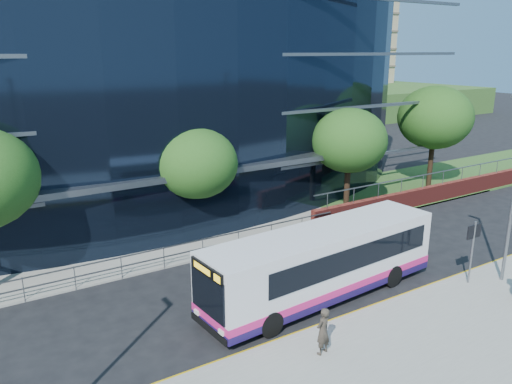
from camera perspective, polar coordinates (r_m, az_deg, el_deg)
ground at (r=21.56m, az=12.38°, el=-11.65°), size 200.00×200.00×0.00m
pavement_near at (r=18.83m, az=23.49°, el=-16.81°), size 80.00×8.00×0.15m
kerb at (r=20.92m, az=14.34°, el=-12.45°), size 80.00×0.25×0.16m
yellow_line_outer at (r=21.07m, az=13.93°, el=-12.42°), size 80.00×0.08×0.01m
yellow_line_inner at (r=21.16m, az=13.63°, el=-12.27°), size 80.00×0.08×0.01m
far_forecourt at (r=27.40m, az=-13.57°, el=-5.48°), size 50.00×8.00×0.10m
grass_verge at (r=45.98m, az=24.45°, el=2.21°), size 36.00×8.00×0.12m
glass_office at (r=35.64m, az=-16.58°, el=12.33°), size 44.00×23.10×16.00m
retaining_wall at (r=40.64m, az=25.66°, el=1.21°), size 34.00×0.40×2.11m
guard_railings at (r=23.02m, az=-15.17°, el=-7.74°), size 24.00×0.05×1.10m
apartment_block at (r=84.13m, az=0.89°, el=16.81°), size 60.00×42.00×30.00m
street_sign at (r=23.05m, az=23.58°, el=-4.98°), size 0.85×0.09×2.80m
tree_far_b at (r=25.90m, az=-6.80°, el=3.25°), size 4.29×4.29×6.05m
tree_far_c at (r=30.97m, az=10.62°, el=5.80°), size 4.62×4.62×6.51m
tree_far_d at (r=38.12m, az=19.78°, el=8.00°), size 5.28×5.28×7.44m
tree_dist_e at (r=65.59m, az=3.22°, el=11.28°), size 4.62×4.62×6.51m
tree_dist_f at (r=77.37m, az=12.26°, el=11.42°), size 4.29×4.29×6.05m
city_bus at (r=20.67m, az=7.81°, el=-7.88°), size 10.98×3.25×2.93m
pedestrian_b at (r=17.11m, az=7.66°, el=-15.47°), size 0.68×0.53×1.65m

